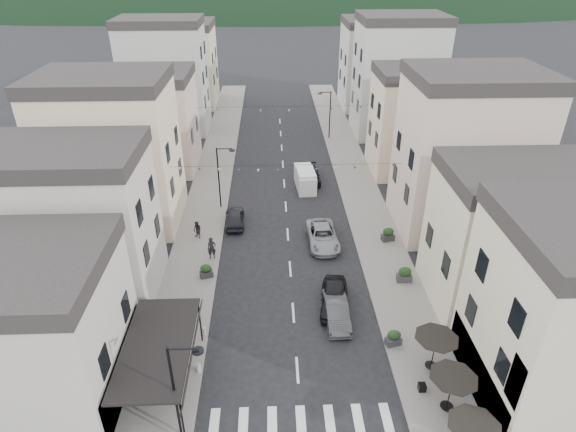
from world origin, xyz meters
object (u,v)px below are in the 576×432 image
at_px(parked_car_c, 322,236).
at_px(parked_car_e, 235,217).
at_px(pedestrian_a, 212,248).
at_px(parked_car_d, 311,176).
at_px(parked_car_b, 337,312).
at_px(delivery_van, 305,178).
at_px(parked_car_a, 334,298).
at_px(pedestrian_b, 197,230).

xyz_separation_m(parked_car_c, parked_car_e, (-7.40, 3.42, -0.03)).
bearing_deg(pedestrian_a, parked_car_d, 47.16).
relative_size(parked_car_b, delivery_van, 0.93).
bearing_deg(parked_car_b, pedestrian_a, 139.39).
bearing_deg(parked_car_e, parked_car_b, 117.76).
bearing_deg(parked_car_c, parked_car_e, 152.44).
bearing_deg(parked_car_c, parked_car_d, 87.22).
bearing_deg(parked_car_e, parked_car_d, -133.29).
xyz_separation_m(parked_car_a, pedestrian_b, (-10.36, 9.09, 0.12)).
height_order(parked_car_a, parked_car_c, parked_car_a).
relative_size(parked_car_a, pedestrian_a, 2.46).
relative_size(parked_car_a, parked_car_e, 1.12).
bearing_deg(parked_car_b, parked_car_a, 89.02).
relative_size(delivery_van, pedestrian_a, 2.44).
xyz_separation_m(delivery_van, pedestrian_b, (-9.65, -9.37, -0.14)).
xyz_separation_m(parked_car_b, parked_car_c, (0.00, 9.29, 0.04)).
distance_m(parked_car_d, delivery_van, 1.72).
height_order(parked_car_b, pedestrian_a, pedestrian_a).
xyz_separation_m(parked_car_b, parked_car_e, (-7.40, 12.70, 0.00)).
xyz_separation_m(parked_car_b, delivery_van, (-0.71, 19.75, 0.34)).
xyz_separation_m(parked_car_c, pedestrian_b, (-10.36, 1.09, 0.16)).
bearing_deg(delivery_van, parked_car_b, -92.23).
height_order(parked_car_e, pedestrian_a, pedestrian_a).
relative_size(parked_car_d, parked_car_e, 1.08).
xyz_separation_m(parked_car_c, pedestrian_a, (-8.85, -1.95, 0.32)).
bearing_deg(pedestrian_a, delivery_van, 46.33).
bearing_deg(pedestrian_b, parked_car_d, 84.45).
bearing_deg(pedestrian_a, parked_car_a, -44.75).
distance_m(parked_car_a, delivery_van, 18.48).
height_order(parked_car_c, delivery_van, delivery_van).
distance_m(parked_car_c, parked_car_d, 11.98).
bearing_deg(pedestrian_a, parked_car_c, 2.03).
distance_m(parked_car_a, parked_car_c, 8.00).
height_order(parked_car_c, parked_car_d, parked_car_c).
bearing_deg(parked_car_b, parked_car_d, 89.02).
bearing_deg(pedestrian_b, parked_car_b, -7.01).
bearing_deg(parked_car_e, pedestrian_b, 35.63).
bearing_deg(pedestrian_b, parked_car_a, -3.23).
bearing_deg(parked_car_d, delivery_van, -115.97).
xyz_separation_m(parked_car_a, parked_car_e, (-7.40, 11.42, -0.08)).
relative_size(parked_car_a, parked_car_b, 1.09).
relative_size(parked_car_e, pedestrian_b, 2.65).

